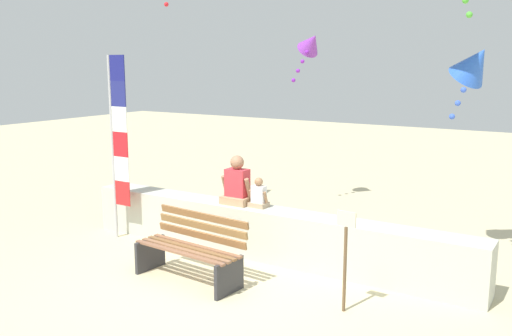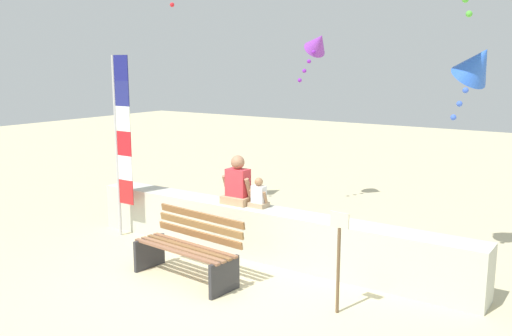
# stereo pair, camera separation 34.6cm
# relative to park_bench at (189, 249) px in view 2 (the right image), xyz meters

# --- Properties ---
(ground_plane) EXTENTS (40.00, 40.00, 0.00)m
(ground_plane) POSITION_rel_park_bench_xyz_m (0.40, -0.10, -0.41)
(ground_plane) COLOR beige
(seawall_ledge) EXTENTS (6.41, 0.49, 0.76)m
(seawall_ledge) POSITION_rel_park_bench_xyz_m (0.40, 1.27, -0.03)
(seawall_ledge) COLOR beige
(seawall_ledge) RESTS_ON ground
(park_bench) EXTENTS (1.62, 0.74, 0.88)m
(park_bench) POSITION_rel_park_bench_xyz_m (0.00, 0.00, 0.00)
(park_bench) COLOR #8B5D44
(park_bench) RESTS_ON ground
(person_adult) EXTENTS (0.49, 0.36, 0.75)m
(person_adult) POSITION_rel_park_bench_xyz_m (-0.12, 1.30, 0.64)
(person_adult) COLOR tan
(person_adult) RESTS_ON seawall_ledge
(person_child) EXTENTS (0.30, 0.22, 0.45)m
(person_child) POSITION_rel_park_bench_xyz_m (0.27, 1.30, 0.52)
(person_child) COLOR tan
(person_child) RESTS_ON seawall_ledge
(flag_banner) EXTENTS (0.36, 0.05, 3.02)m
(flag_banner) POSITION_rel_park_bench_xyz_m (-2.14, 0.81, 1.28)
(flag_banner) COLOR #B7B7BC
(flag_banner) RESTS_ON ground
(kite_purple) EXTENTS (0.72, 0.72, 1.05)m
(kite_purple) POSITION_rel_park_bench_xyz_m (-0.43, 4.39, 2.86)
(kite_purple) COLOR purple
(kite_blue) EXTENTS (0.87, 0.79, 1.11)m
(kite_blue) POSITION_rel_park_bench_xyz_m (2.96, 2.67, 2.47)
(kite_blue) COLOR blue
(sign_post) EXTENTS (0.24, 0.04, 1.22)m
(sign_post) POSITION_rel_park_bench_xyz_m (2.15, 0.16, 0.31)
(sign_post) COLOR brown
(sign_post) RESTS_ON ground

